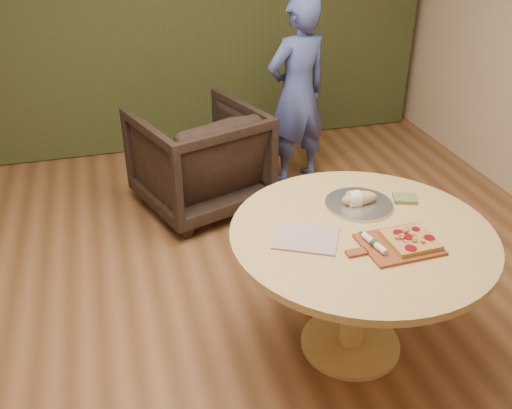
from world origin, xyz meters
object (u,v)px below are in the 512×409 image
at_px(cutlery_roll, 374,243).
at_px(serving_tray, 359,204).
at_px(flatbread_pizza, 410,240).
at_px(bread_roll, 358,198).
at_px(person_standing, 297,93).
at_px(pedestal_table, 360,254).
at_px(pizza_paddle, 397,245).
at_px(armchair, 199,154).

relative_size(cutlery_roll, serving_tray, 0.56).
bearing_deg(flatbread_pizza, bread_roll, 102.23).
relative_size(cutlery_roll, person_standing, 0.13).
height_order(pedestal_table, bread_roll, bread_roll).
distance_m(pizza_paddle, flatbread_pizza, 0.07).
bearing_deg(armchair, bread_roll, 91.52).
xyz_separation_m(flatbread_pizza, cutlery_roll, (-0.18, 0.01, 0.00)).
height_order(pizza_paddle, armchair, armchair).
xyz_separation_m(pizza_paddle, flatbread_pizza, (0.07, -0.00, 0.02)).
distance_m(flatbread_pizza, armchair, 2.07).
relative_size(pizza_paddle, serving_tray, 1.27).
bearing_deg(pedestal_table, cutlery_roll, -95.55).
bearing_deg(cutlery_roll, person_standing, 69.28).
distance_m(bread_roll, person_standing, 1.77).
bearing_deg(serving_tray, armchair, 111.04).
xyz_separation_m(pedestal_table, pizza_paddle, (0.10, -0.17, 0.15)).
distance_m(pizza_paddle, serving_tray, 0.40).
bearing_deg(cutlery_roll, flatbread_pizza, -15.62).
xyz_separation_m(cutlery_roll, person_standing, (0.36, 2.14, -0.02)).
bearing_deg(cutlery_roll, armchair, 93.16).
xyz_separation_m(cutlery_roll, armchair, (-0.49, 1.92, -0.34)).
bearing_deg(cutlery_roll, serving_tray, 64.42).
distance_m(pedestal_table, serving_tray, 0.29).
bearing_deg(person_standing, flatbread_pizza, 68.09).
distance_m(pedestal_table, armchair, 1.84).
height_order(pizza_paddle, serving_tray, serving_tray).
bearing_deg(armchair, person_standing, 175.32).
distance_m(flatbread_pizza, bread_roll, 0.41).
relative_size(pedestal_table, serving_tray, 3.67).
xyz_separation_m(bread_roll, armchair, (-0.58, 1.53, -0.35)).
bearing_deg(person_standing, serving_tray, 64.43).
height_order(pizza_paddle, cutlery_roll, cutlery_roll).
distance_m(cutlery_roll, serving_tray, 0.40).
distance_m(pizza_paddle, armchair, 2.04).
distance_m(armchair, person_standing, 0.94).
bearing_deg(cutlery_roll, bread_roll, 65.65).
bearing_deg(serving_tray, pedestal_table, -110.05).
relative_size(pedestal_table, bread_roll, 6.75).
xyz_separation_m(pedestal_table, serving_tray, (0.09, 0.23, 0.15)).
bearing_deg(armchair, flatbread_pizza, 89.81).
relative_size(pizza_paddle, bread_roll, 2.34).
bearing_deg(armchair, pizza_paddle, 88.09).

